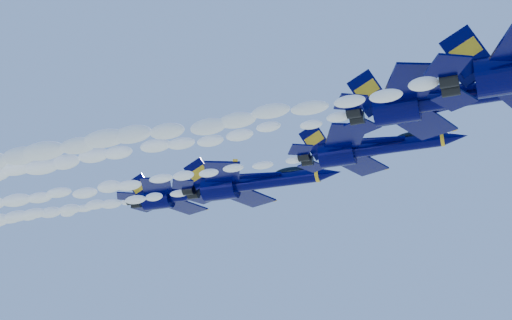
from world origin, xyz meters
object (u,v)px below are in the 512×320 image
(jet_fifth, at_px, (183,195))
(jet_third, at_px, (370,148))
(jet_fourth, at_px, (251,183))
(jet_second, at_px, (439,100))

(jet_fifth, bearing_deg, jet_third, -32.17)
(jet_fourth, bearing_deg, jet_fifth, 148.58)
(jet_third, relative_size, jet_fourth, 0.84)
(jet_third, bearing_deg, jet_second, -49.41)
(jet_second, xyz_separation_m, jet_third, (-7.24, 8.45, 0.42))
(jet_second, height_order, jet_fourth, jet_fourth)
(jet_second, xyz_separation_m, jet_fifth, (-34.80, 25.78, 5.24))
(jet_second, relative_size, jet_third, 1.09)
(jet_second, relative_size, jet_fifth, 0.96)
(jet_second, height_order, jet_fifth, jet_fifth)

